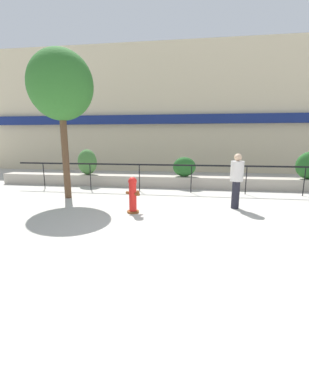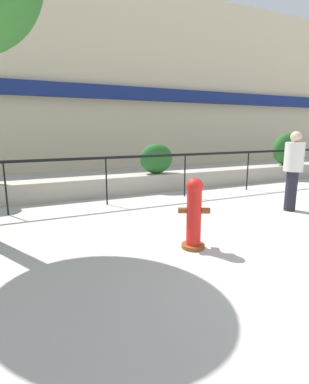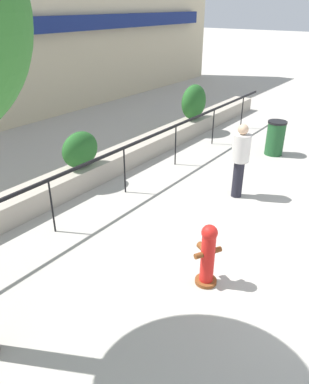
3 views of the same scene
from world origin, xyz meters
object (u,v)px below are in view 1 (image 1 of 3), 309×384
Objects in this scene: hedge_bush_1 at (184,167)px; pedestrian at (237,178)px; hedge_bush_0 at (87,162)px; street_tree at (60,86)px; fire_hydrant at (133,195)px.

pedestrian reaches higher than hedge_bush_1.
street_tree is at bearing -83.54° from hedge_bush_0.
hedge_bush_0 is 3.92m from street_tree.
hedge_bush_0 is at bearing 180.00° from hedge_bush_1.
hedge_bush_1 is 0.58× the size of pedestrian.
hedge_bush_1 is at bearing 32.24° from street_tree.
pedestrian is at bearing -6.23° from street_tree.
street_tree is at bearing -147.76° from hedge_bush_1.
hedge_bush_0 reaches higher than hedge_bush_1.
hedge_bush_1 is at bearing 0.00° from hedge_bush_0.
fire_hydrant is (-1.38, -4.25, -0.38)m from hedge_bush_1.
fire_hydrant is 0.62× the size of pedestrian.
street_tree is (-2.85, 1.59, 3.39)m from fire_hydrant.
hedge_bush_0 is 7.07m from pedestrian.
fire_hydrant is at bearing -163.17° from pedestrian.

